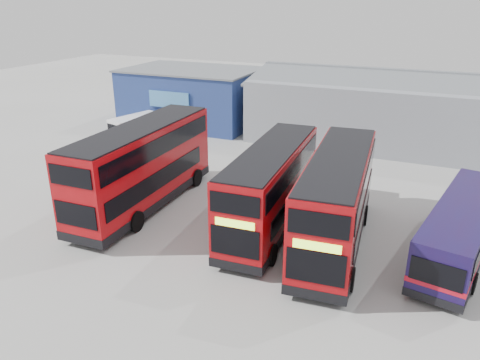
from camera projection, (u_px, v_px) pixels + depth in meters
ground_plane at (260, 228)px, 24.74m from camera, size 120.00×120.00×0.00m
office_block at (192, 96)px, 44.34m from camera, size 12.30×8.32×5.12m
maintenance_shed at (442, 113)px, 37.85m from camera, size 30.50×12.00×5.89m
double_decker_left at (143, 168)px, 26.46m from camera, size 3.07×11.39×4.79m
double_decker_centre at (271, 189)px, 24.04m from camera, size 3.07×10.42×4.36m
double_decker_right at (336, 202)px, 22.32m from camera, size 3.47×10.93×4.55m
single_decker_blue at (461, 231)px, 21.57m from camera, size 4.08×10.18×2.70m
panel_van at (136, 126)px, 39.64m from camera, size 2.96×4.86×1.99m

